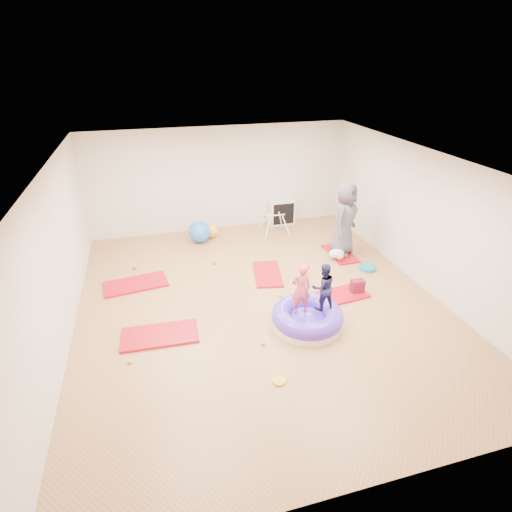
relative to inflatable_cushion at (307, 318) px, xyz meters
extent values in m
cube|color=#B2813E|center=(-0.63, 0.94, -0.16)|extent=(7.00, 8.00, 0.01)
cube|color=white|center=(-0.63, 0.94, 2.64)|extent=(7.00, 8.00, 0.01)
cube|color=beige|center=(-0.63, 4.94, 1.24)|extent=(7.00, 0.01, 2.80)
cube|color=beige|center=(-0.63, -3.06, 1.24)|extent=(7.00, 0.01, 2.80)
cube|color=beige|center=(-4.13, 0.94, 1.24)|extent=(0.01, 8.00, 2.80)
cube|color=beige|center=(2.87, 0.94, 1.24)|extent=(0.01, 8.00, 2.80)
cube|color=red|center=(-2.62, 0.37, -0.13)|extent=(1.35, 0.72, 0.06)
cube|color=red|center=(-3.02, 2.29, -0.13)|extent=(1.38, 0.82, 0.05)
cube|color=red|center=(-0.15, 1.96, -0.14)|extent=(0.78, 1.24, 0.05)
cube|color=red|center=(1.02, 0.72, -0.14)|extent=(1.19, 0.69, 0.05)
cube|color=red|center=(1.88, 2.46, -0.14)|extent=(0.55, 1.09, 0.05)
cylinder|color=silver|center=(0.00, 0.00, -0.09)|extent=(1.27, 1.27, 0.14)
torus|color=#4E30C2|center=(0.00, 0.00, 0.04)|extent=(1.31, 1.31, 0.35)
ellipsoid|color=#4E30C2|center=(0.00, 0.00, -0.04)|extent=(0.69, 0.69, 0.31)
imported|color=#D7445F|center=(-0.16, -0.01, 0.70)|extent=(0.37, 0.25, 0.97)
imported|color=#1D1C49|center=(0.26, -0.01, 0.67)|extent=(0.45, 0.35, 0.90)
imported|color=#4A4851|center=(1.90, 2.46, 0.78)|extent=(1.03, 1.01, 1.79)
ellipsoid|color=#CDEBF6|center=(1.66, 2.24, 0.00)|extent=(0.39, 0.25, 0.22)
sphere|color=tan|center=(1.66, 2.06, 0.02)|extent=(0.18, 0.18, 0.18)
sphere|color=gold|center=(-0.93, -0.33, -0.12)|extent=(0.07, 0.07, 0.07)
sphere|color=red|center=(-3.04, 3.03, -0.12)|extent=(0.07, 0.07, 0.07)
sphere|color=gold|center=(-0.17, 1.04, -0.12)|extent=(0.07, 0.07, 0.07)
sphere|color=gold|center=(-3.14, -0.19, -0.12)|extent=(0.07, 0.07, 0.07)
sphere|color=red|center=(-1.22, 2.76, -0.12)|extent=(0.07, 0.07, 0.07)
sphere|color=red|center=(0.83, 1.99, -0.12)|extent=(0.07, 0.07, 0.07)
sphere|color=blue|center=(-1.36, 4.12, 0.13)|extent=(0.57, 0.57, 0.57)
sphere|color=#FFA71E|center=(-1.02, 4.32, 0.02)|extent=(0.36, 0.36, 0.36)
cylinder|color=silver|center=(0.42, 3.84, 0.14)|extent=(0.21, 0.22, 0.56)
cylinder|color=silver|center=(0.42, 4.32, 0.14)|extent=(0.21, 0.22, 0.56)
cylinder|color=silver|center=(0.94, 3.84, 0.14)|extent=(0.21, 0.22, 0.56)
cylinder|color=silver|center=(0.94, 4.32, 0.14)|extent=(0.21, 0.22, 0.56)
cylinder|color=silver|center=(0.68, 4.08, 0.38)|extent=(0.54, 0.03, 0.03)
sphere|color=red|center=(0.41, 4.08, 0.38)|extent=(0.07, 0.07, 0.07)
sphere|color=blue|center=(0.95, 4.08, 0.38)|extent=(0.07, 0.07, 0.07)
cube|color=silver|center=(1.11, 4.74, 0.20)|extent=(0.71, 0.35, 0.71)
cube|color=black|center=(1.11, 4.57, 0.20)|extent=(0.61, 0.02, 0.61)
cube|color=silver|center=(1.11, 4.68, 0.20)|extent=(0.02, 0.24, 0.63)
cube|color=silver|center=(1.11, 4.68, 0.20)|extent=(0.63, 0.24, 0.02)
cylinder|color=teal|center=(2.14, 1.59, -0.12)|extent=(0.39, 0.39, 0.09)
cube|color=#A20428|center=(1.40, 0.73, 0.00)|extent=(0.28, 0.17, 0.31)
cylinder|color=gold|center=(-0.94, -1.21, -0.14)|extent=(0.21, 0.21, 0.03)
camera|label=1|loc=(-2.49, -5.49, 4.33)|focal=28.00mm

